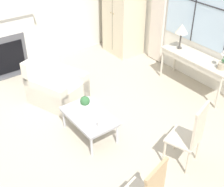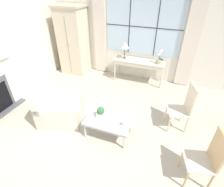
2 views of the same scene
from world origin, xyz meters
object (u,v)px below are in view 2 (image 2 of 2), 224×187
object	(u,v)px
potted_orchid	(159,58)
pillar_candle	(124,123)
armchair_upholstered	(59,110)
armoire	(73,41)
table_lamp	(125,45)
coffee_table	(108,121)
console_table	(139,63)
accent_chair_wooden	(208,157)
potted_plant_small	(101,112)
side_chair_wooden	(184,106)

from	to	relation	value
potted_orchid	pillar_candle	bearing A→B (deg)	-95.75
armchair_upholstered	pillar_candle	world-z (taller)	armchair_upholstered
armoire	table_lamp	distance (m)	1.80
potted_orchid	coffee_table	world-z (taller)	potted_orchid
armoire	armchair_upholstered	size ratio (longest dim) A/B	1.88
console_table	accent_chair_wooden	size ratio (longest dim) A/B	1.49
accent_chair_wooden	potted_plant_small	xyz separation A→B (m)	(-2.03, 0.44, -0.04)
console_table	pillar_candle	xyz separation A→B (m)	(0.32, -2.62, -0.17)
armchair_upholstered	coffee_table	size ratio (longest dim) A/B	1.21
potted_plant_small	table_lamp	bearing A→B (deg)	96.27
potted_plant_small	side_chair_wooden	bearing A→B (deg)	25.36
console_table	potted_orchid	bearing A→B (deg)	-1.84
armoire	potted_orchid	distance (m)	2.90
table_lamp	armoire	bearing A→B (deg)	-177.14
side_chair_wooden	potted_plant_small	xyz separation A→B (m)	(-1.64, -0.78, -0.06)
console_table	coffee_table	size ratio (longest dim) A/B	1.63
side_chair_wooden	armoire	bearing A→B (deg)	155.68
armchair_upholstered	side_chair_wooden	size ratio (longest dim) A/B	1.07
console_table	side_chair_wooden	xyz separation A→B (m)	(1.41, -1.76, -0.04)
potted_orchid	side_chair_wooden	xyz separation A→B (m)	(0.83, -1.74, -0.30)
accent_chair_wooden	armoire	bearing A→B (deg)	144.84
table_lamp	potted_plant_small	bearing A→B (deg)	-83.73
armoire	potted_plant_small	distance (m)	3.27
armoire	side_chair_wooden	bearing A→B (deg)	-24.32
potted_plant_small	potted_orchid	bearing A→B (deg)	72.16
coffee_table	accent_chair_wooden	bearing A→B (deg)	-12.01
console_table	armchair_upholstered	xyz separation A→B (m)	(-1.34, -2.52, -0.37)
potted_orchid	potted_plant_small	bearing A→B (deg)	-107.84
armoire	armchair_upholstered	distance (m)	2.75
potted_orchid	pillar_candle	world-z (taller)	potted_orchid
side_chair_wooden	accent_chair_wooden	size ratio (longest dim) A/B	1.04
pillar_candle	table_lamp	bearing A→B (deg)	107.47
armoire	potted_plant_small	world-z (taller)	armoire
accent_chair_wooden	potted_plant_small	distance (m)	2.08
potted_plant_small	pillar_candle	world-z (taller)	potted_plant_small
table_lamp	armchair_upholstered	distance (m)	2.80
potted_orchid	armchair_upholstered	world-z (taller)	potted_orchid
armchair_upholstered	potted_plant_small	bearing A→B (deg)	-0.98
accent_chair_wooden	pillar_candle	xyz separation A→B (m)	(-1.48, 0.35, -0.10)
accent_chair_wooden	potted_plant_small	size ratio (longest dim) A/B	4.45
side_chair_wooden	table_lamp	bearing A→B (deg)	137.32
accent_chair_wooden	potted_orchid	bearing A→B (deg)	112.46
pillar_candle	armchair_upholstered	bearing A→B (deg)	176.43
armoire	console_table	size ratio (longest dim) A/B	1.40
table_lamp	pillar_candle	bearing A→B (deg)	-72.53
coffee_table	potted_plant_small	distance (m)	0.25
potted_orchid	armchair_upholstered	distance (m)	3.22
potted_plant_small	console_table	bearing A→B (deg)	84.91
armoire	coffee_table	world-z (taller)	armoire
console_table	armchair_upholstered	distance (m)	2.88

